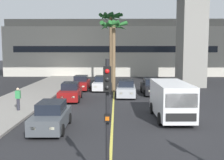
# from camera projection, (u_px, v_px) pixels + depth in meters

# --- Properties ---
(lane_stripe_center) EXTENTS (0.14, 56.00, 0.01)m
(lane_stripe_center) POSITION_uv_depth(u_px,v_px,m) (114.00, 99.00, 25.84)
(lane_stripe_center) COLOR #DBCC4C
(lane_stripe_center) RESTS_ON ground
(pier_building_backdrop) EXTENTS (36.68, 8.04, 9.35)m
(pier_building_backdrop) POSITION_uv_depth(u_px,v_px,m) (115.00, 48.00, 49.79)
(pier_building_backdrop) COLOR beige
(pier_building_backdrop) RESTS_ON ground
(car_queue_front) EXTENTS (1.88, 4.13, 1.56)m
(car_queue_front) POSITION_uv_depth(u_px,v_px,m) (51.00, 117.00, 15.93)
(car_queue_front) COLOR #4C5156
(car_queue_front) RESTS_ON ground
(car_queue_second) EXTENTS (1.94, 4.15, 1.56)m
(car_queue_second) POSITION_uv_depth(u_px,v_px,m) (126.00, 89.00, 26.91)
(car_queue_second) COLOR #B7BABF
(car_queue_second) RESTS_ON ground
(car_queue_third) EXTENTS (1.94, 4.15, 1.56)m
(car_queue_third) POSITION_uv_depth(u_px,v_px,m) (70.00, 92.00, 25.01)
(car_queue_third) COLOR maroon
(car_queue_third) RESTS_ON ground
(car_queue_fourth) EXTENTS (1.93, 4.15, 1.56)m
(car_queue_fourth) POSITION_uv_depth(u_px,v_px,m) (102.00, 84.00, 31.15)
(car_queue_fourth) COLOR white
(car_queue_fourth) RESTS_ON ground
(car_queue_fifth) EXTENTS (1.84, 4.11, 1.56)m
(car_queue_fifth) POSITION_uv_depth(u_px,v_px,m) (81.00, 83.00, 31.54)
(car_queue_fifth) COLOR maroon
(car_queue_fifth) RESTS_ON ground
(car_queue_sixth) EXTENTS (1.96, 4.16, 1.56)m
(car_queue_sixth) POSITION_uv_depth(u_px,v_px,m) (151.00, 87.00, 28.34)
(car_queue_sixth) COLOR black
(car_queue_sixth) RESTS_ON ground
(delivery_van) EXTENTS (2.26, 5.29, 2.36)m
(delivery_van) POSITION_uv_depth(u_px,v_px,m) (171.00, 99.00, 18.25)
(delivery_van) COLOR white
(delivery_van) RESTS_ON ground
(traffic_light_median_near) EXTENTS (0.24, 0.37, 4.20)m
(traffic_light_median_near) POSITION_uv_depth(u_px,v_px,m) (107.00, 108.00, 8.68)
(traffic_light_median_near) COLOR black
(traffic_light_median_near) RESTS_ON ground
(palm_tree_near_median) EXTENTS (3.07, 3.10, 7.50)m
(palm_tree_near_median) POSITION_uv_depth(u_px,v_px,m) (113.00, 35.00, 29.68)
(palm_tree_near_median) COLOR brown
(palm_tree_near_median) RESTS_ON ground
(palm_tree_mid_median) EXTENTS (3.25, 3.26, 9.33)m
(palm_tree_mid_median) POSITION_uv_depth(u_px,v_px,m) (111.00, 24.00, 37.78)
(palm_tree_mid_median) COLOR brown
(palm_tree_mid_median) RESTS_ON ground
(pedestrian_near_crosswalk) EXTENTS (0.34, 0.22, 1.62)m
(pedestrian_near_crosswalk) POSITION_uv_depth(u_px,v_px,m) (18.00, 99.00, 20.19)
(pedestrian_near_crosswalk) COLOR #2D2D38
(pedestrian_near_crosswalk) RESTS_ON sidewalk_left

